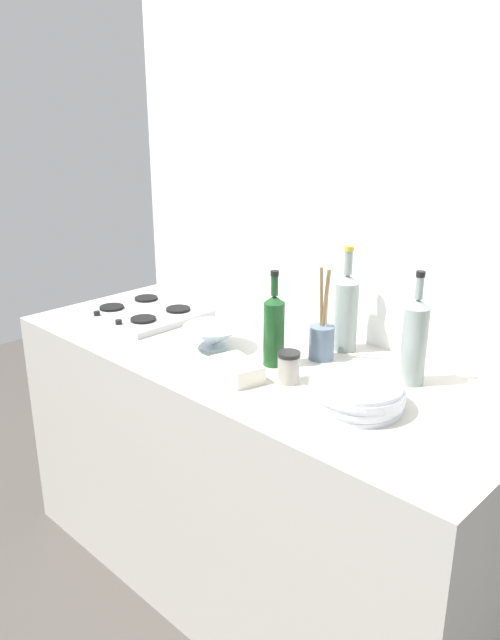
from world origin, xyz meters
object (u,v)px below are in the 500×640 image
at_px(butter_dish, 237,370).
at_px(condiment_jar_front, 289,367).
at_px(plate_stack, 357,395).
at_px(wine_bottle_mid_right, 274,329).
at_px(mixing_bowl, 214,336).
at_px(wine_bottle_leftmost, 346,310).
at_px(stovetop_hob, 145,312).
at_px(wine_bottle_mid_left, 415,340).
at_px(utensil_crock, 322,339).

xyz_separation_m(butter_dish, condiment_jar_front, (0.13, 0.08, 0.02)).
distance_m(plate_stack, wine_bottle_mid_right, 0.37).
distance_m(plate_stack, mixing_bowl, 0.60).
distance_m(wine_bottle_mid_right, mixing_bowl, 0.25).
xyz_separation_m(wine_bottle_mid_right, condiment_jar_front, (0.12, -0.07, -0.07)).
bearing_deg(wine_bottle_leftmost, condiment_jar_front, -83.64).
bearing_deg(stovetop_hob, wine_bottle_leftmost, 17.88).
distance_m(stovetop_hob, plate_stack, 1.05).
xyz_separation_m(plate_stack, butter_dish, (-0.37, -0.09, -0.01)).
height_order(wine_bottle_mid_left, condiment_jar_front, wine_bottle_mid_left).
bearing_deg(utensil_crock, mixing_bowl, -150.54).
xyz_separation_m(wine_bottle_mid_left, condiment_jar_front, (-0.26, -0.25, -0.09)).
bearing_deg(wine_bottle_mid_right, stovetop_hob, 179.00).
bearing_deg(wine_bottle_mid_right, utensil_crock, 61.44).
relative_size(wine_bottle_leftmost, wine_bottle_mid_right, 1.16).
height_order(stovetop_hob, condiment_jar_front, condiment_jar_front).
relative_size(wine_bottle_mid_right, mixing_bowl, 1.48).
bearing_deg(wine_bottle_mid_left, condiment_jar_front, -136.50).
bearing_deg(mixing_bowl, condiment_jar_front, -5.10).
bearing_deg(mixing_bowl, utensil_crock, 29.46).
distance_m(wine_bottle_mid_right, condiment_jar_front, 0.16).
distance_m(plate_stack, wine_bottle_leftmost, 0.44).
relative_size(stovetop_hob, wine_bottle_mid_right, 1.34).
distance_m(butter_dish, utensil_crock, 0.31).
bearing_deg(mixing_bowl, wine_bottle_mid_right, 8.47).
bearing_deg(utensil_crock, wine_bottle_mid_right, -118.56).
xyz_separation_m(wine_bottle_leftmost, condiment_jar_front, (0.04, -0.33, -0.09)).
bearing_deg(condiment_jar_front, stovetop_hob, 174.38).
relative_size(plate_stack, utensil_crock, 0.83).
bearing_deg(wine_bottle_leftmost, butter_dish, -102.81).
xyz_separation_m(mixing_bowl, butter_dish, (0.23, -0.12, -0.02)).
distance_m(wine_bottle_leftmost, mixing_bowl, 0.45).
xyz_separation_m(wine_bottle_leftmost, mixing_bowl, (-0.32, -0.30, -0.09)).
distance_m(stovetop_hob, wine_bottle_mid_left, 1.09).
relative_size(wine_bottle_mid_right, condiment_jar_front, 3.23).
height_order(plate_stack, mixing_bowl, mixing_bowl).
bearing_deg(wine_bottle_mid_right, condiment_jar_front, -29.32).
xyz_separation_m(stovetop_hob, wine_bottle_mid_right, (0.69, -0.01, 0.11)).
bearing_deg(utensil_crock, condiment_jar_front, -78.65).
bearing_deg(condiment_jar_front, butter_dish, -147.33).
relative_size(stovetop_hob, utensil_crock, 1.31).
xyz_separation_m(mixing_bowl, utensil_crock, (0.32, 0.18, 0.02)).
xyz_separation_m(wine_bottle_mid_left, mixing_bowl, (-0.62, -0.22, -0.09)).
height_order(wine_bottle_leftmost, wine_bottle_mid_right, wine_bottle_leftmost).
bearing_deg(butter_dish, utensil_crock, 73.37).
distance_m(wine_bottle_leftmost, wine_bottle_mid_right, 0.27).
relative_size(stovetop_hob, wine_bottle_leftmost, 1.16).
bearing_deg(utensil_crock, wine_bottle_leftmost, 87.22).
bearing_deg(plate_stack, utensil_crock, 143.62).
bearing_deg(stovetop_hob, plate_stack, -4.15).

